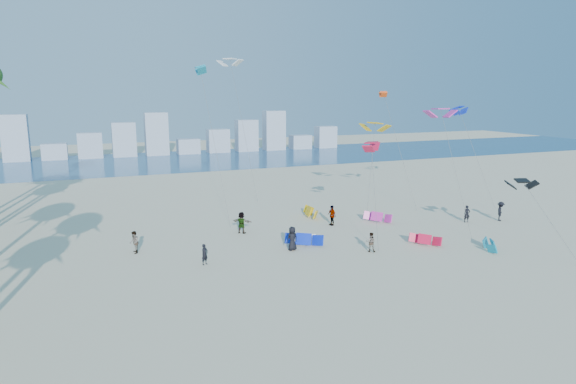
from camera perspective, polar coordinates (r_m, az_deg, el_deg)
name	(u,v)px	position (r m, az deg, el deg)	size (l,w,h in m)	color
ground	(352,343)	(26.18, 7.26, -16.70)	(220.00, 220.00, 0.00)	beige
ocean	(157,162)	(93.62, -14.64, 3.36)	(220.00, 220.00, 0.00)	navy
kitesurfer_near	(205,254)	(36.94, -9.44, -7.00)	(0.56, 0.37, 1.53)	black
kitesurfer_mid	(371,242)	(39.83, 9.38, -5.63)	(0.75, 0.59, 1.55)	gray
kitesurfers_far	(327,223)	(44.49, 4.49, -3.51)	(34.88, 7.39, 1.93)	black
grounded_kites	(357,230)	(44.27, 7.80, -4.29)	(16.15, 18.29, 1.02)	white
flying_kites	(358,104)	(50.82, 8.00, 9.83)	(30.40, 35.03, 16.52)	red
distant_skyline	(143,140)	(103.03, -16.11, 5.70)	(85.00, 3.00, 8.40)	#9EADBF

